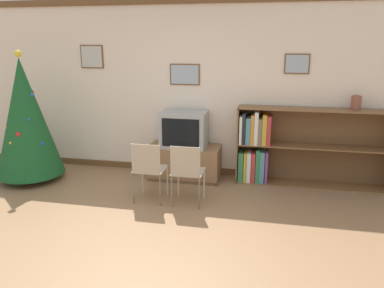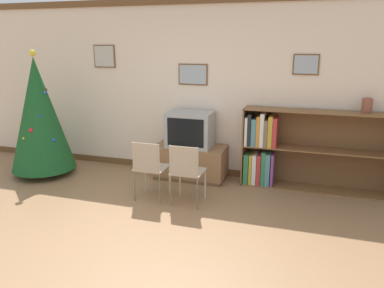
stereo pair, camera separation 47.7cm
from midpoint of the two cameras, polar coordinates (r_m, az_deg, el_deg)
ground_plane at (r=3.93m, az=-6.87°, el=-16.45°), size 24.00×24.00×0.00m
wall_back at (r=5.88m, az=3.39°, el=8.33°), size 8.64×0.11×2.70m
christmas_tree at (r=6.20m, az=-20.26°, el=4.20°), size 0.98×0.98×1.95m
tv_console at (r=5.81m, az=2.11°, el=-2.78°), size 1.10×0.53×0.52m
television at (r=5.67m, az=2.16°, el=2.25°), size 0.68×0.49×0.53m
folding_chair_left at (r=4.94m, az=-3.81°, el=-3.52°), size 0.40×0.40×0.82m
folding_chair_right at (r=4.78m, az=1.96°, el=-4.12°), size 0.40×0.40×0.82m
bookshelf at (r=5.63m, az=17.01°, el=-0.90°), size 2.19×0.36×1.15m
vase at (r=5.60m, az=27.39°, el=5.26°), size 0.14×0.14×0.20m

